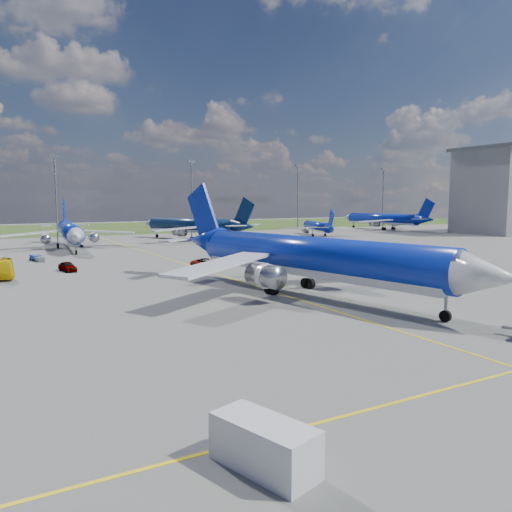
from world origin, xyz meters
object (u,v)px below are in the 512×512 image
warning_post (445,266)px  bg_jet_nnw (71,249)px  service_car_b (208,263)px  bg_jet_n (192,240)px  service_car_c (306,251)px  bg_jet_ne (317,236)px  bg_jet_ene (382,230)px  service_car_a (68,266)px  baggage_tug_c (37,258)px  main_airliner (310,295)px  baggage_tug_e (357,249)px  baggage_tug_w (340,252)px  service_van (264,445)px

warning_post → bg_jet_nnw: 76.00m
bg_jet_nnw → service_car_b: bearing=-67.9°
bg_jet_n → service_car_c: bearing=74.8°
bg_jet_ne → bg_jet_ene: 40.23m
service_car_a → service_car_b: size_ratio=0.78×
baggage_tug_c → service_car_c: bearing=-28.9°
bg_jet_ene → main_airliner: 126.41m
bg_jet_nnw → service_car_c: (37.48, -33.66, 0.57)m
main_airliner → service_car_b: main_airliner is taller
baggage_tug_c → baggage_tug_e: size_ratio=0.85×
bg_jet_ne → service_car_a: size_ratio=7.07×
bg_jet_ene → baggage_tug_e: size_ratio=7.73×
main_airliner → baggage_tug_w: bearing=35.3°
service_car_a → service_van: bearing=-102.1°
warning_post → baggage_tug_c: 65.20m
service_car_b → baggage_tug_e: size_ratio=1.02×
bg_jet_ene → baggage_tug_e: bg_jet_ene is taller
service_car_a → baggage_tug_e: (55.14, 1.25, -0.17)m
bg_jet_ne → warning_post: bearing=86.6°
baggage_tug_c → bg_jet_ne: bearing=5.9°
service_van → baggage_tug_c: bearing=73.6°
baggage_tug_w → baggage_tug_c: baggage_tug_w is taller
main_airliner → service_car_a: size_ratio=11.18×
service_car_b → baggage_tug_c: service_car_b is taller
bg_jet_ene → service_car_b: 111.27m
main_airliner → service_van: size_ratio=10.78×
bg_jet_nnw → bg_jet_n: bg_jet_n is taller
baggage_tug_c → service_car_a: bearing=-92.6°
bg_jet_n → baggage_tug_w: bg_jet_n is taller
bg_jet_ne → bg_jet_ene: bg_jet_ene is taller
service_car_c → main_airliner: bearing=-97.2°
main_airliner → baggage_tug_e: 48.36m
bg_jet_nnw → service_car_b: size_ratio=7.31×
bg_jet_n → baggage_tug_e: bg_jet_n is taller
bg_jet_nnw → baggage_tug_c: 21.90m
bg_jet_ene → service_car_a: size_ratio=9.68×
service_van → bg_jet_nnw: bearing=68.4°
bg_jet_n → baggage_tug_w: (11.03, -47.16, 0.55)m
service_car_b → baggage_tug_e: service_car_b is taller
main_airliner → service_car_b: 25.55m
service_car_b → baggage_tug_c: (-21.98, 22.18, -0.29)m
service_car_c → service_car_b: bearing=-133.4°
main_airliner → baggage_tug_w: size_ratio=8.65×
service_car_b → service_van: bearing=-173.2°
baggage_tug_w → service_car_c: bearing=154.4°
service_van → service_car_a: bearing=71.3°
bg_jet_nnw → bg_jet_ene: bg_jet_ene is taller
warning_post → bg_jet_nnw: (-38.09, 65.74, -1.50)m
baggage_tug_w → baggage_tug_e: 7.72m
service_car_a → baggage_tug_c: 15.64m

